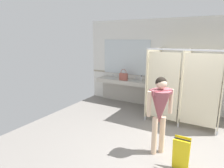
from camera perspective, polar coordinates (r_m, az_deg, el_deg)
name	(u,v)px	position (r m, az deg, el deg)	size (l,w,h in m)	color
ground_plane	(176,155)	(4.54, 18.24, -18.98)	(7.75, 5.80, 0.10)	gray
wall_back	(199,67)	(6.56, 24.01, 4.63)	(7.75, 0.12, 2.93)	silver
wall_back_tile_band	(197,80)	(6.57, 23.60, 0.97)	(7.75, 0.01, 0.06)	#9E937F
vanity_counter	(123,85)	(7.14, 3.35, -0.42)	(1.90, 0.53, 0.99)	#B2ADA3
mirror_panel	(126,57)	(7.13, 4.12, 7.82)	(1.80, 0.02, 1.23)	silver
bathroom_stalls	(184,84)	(5.73, 20.25, -0.13)	(1.91, 1.40, 2.06)	beige
person_standing	(160,107)	(3.98, 13.76, -6.43)	(0.56, 0.56, 1.60)	beige
handbag	(124,76)	(6.82, 3.37, 2.24)	(0.29, 0.10, 0.40)	#934C42
soap_dispenser	(141,78)	(6.88, 8.54, 1.66)	(0.07, 0.07, 0.18)	white
wet_floor_sign	(181,154)	(3.90, 19.42, -18.58)	(0.28, 0.19, 0.61)	yellow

